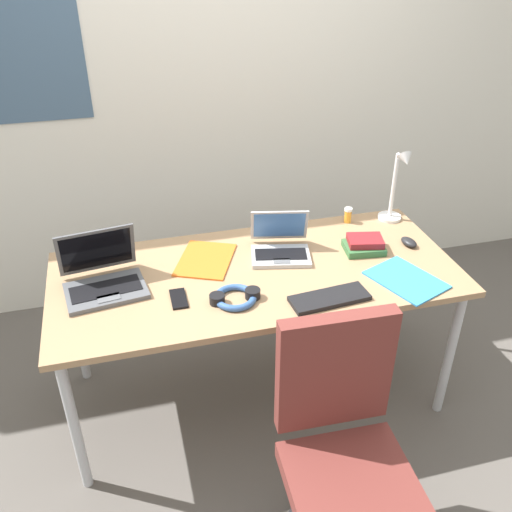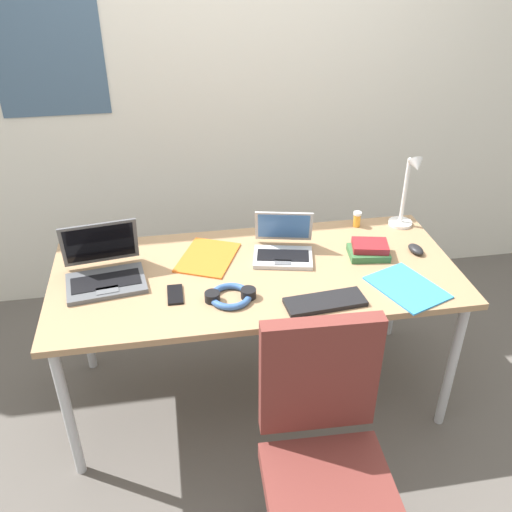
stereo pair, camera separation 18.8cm
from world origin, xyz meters
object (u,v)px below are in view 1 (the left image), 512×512
object	(u,v)px
desk_lamp	(397,186)
paper_folder_far_corner	(406,280)
laptop_front_left	(280,246)
computer_mouse	(409,242)
headphones	(235,297)
laptop_back_left	(103,278)
book_stack	(364,245)
office_chair	(344,472)
pill_bottle	(348,215)
paper_folder_back_left	(205,260)
cell_phone	(179,299)
external_keyboard	(329,298)

from	to	relation	value
desk_lamp	paper_folder_far_corner	bearing A→B (deg)	-110.12
laptop_front_left	computer_mouse	distance (m)	0.62
desk_lamp	headphones	xyz separation A→B (m)	(-0.94, -0.46, -0.18)
laptop_back_left	computer_mouse	bearing A→B (deg)	-0.45
desk_lamp	book_stack	world-z (taller)	desk_lamp
laptop_front_left	office_chair	bearing A→B (deg)	-92.56
laptop_front_left	laptop_back_left	size ratio (longest dim) A/B	0.86
book_stack	desk_lamp	bearing A→B (deg)	41.43
desk_lamp	laptop_front_left	size ratio (longest dim) A/B	1.27
office_chair	laptop_front_left	bearing A→B (deg)	87.44
laptop_front_left	book_stack	distance (m)	0.40
laptop_front_left	pill_bottle	size ratio (longest dim) A/B	4.00
pill_bottle	paper_folder_back_left	distance (m)	0.80
laptop_back_left	desk_lamp	bearing A→B (deg)	8.96
headphones	office_chair	bearing A→B (deg)	-69.62
book_stack	paper_folder_back_left	xyz separation A→B (m)	(-0.74, 0.10, -0.03)
laptop_back_left	office_chair	world-z (taller)	laptop_back_left
computer_mouse	book_stack	size ratio (longest dim) A/B	0.49
cell_phone	book_stack	size ratio (longest dim) A/B	0.69
pill_bottle	paper_folder_back_left	bearing A→B (deg)	-166.77
computer_mouse	headphones	distance (m)	0.93
cell_phone	paper_folder_back_left	distance (m)	0.32
external_keyboard	paper_folder_far_corner	xyz separation A→B (m)	(0.37, 0.05, -0.01)
laptop_back_left	office_chair	distance (m)	1.23
paper_folder_back_left	external_keyboard	bearing A→B (deg)	-44.73
paper_folder_back_left	cell_phone	bearing A→B (deg)	-120.79
pill_bottle	external_keyboard	bearing A→B (deg)	-118.58
desk_lamp	headphones	bearing A→B (deg)	-153.66
desk_lamp	laptop_front_left	world-z (taller)	desk_lamp
external_keyboard	headphones	size ratio (longest dim) A/B	1.54
book_stack	paper_folder_back_left	size ratio (longest dim) A/B	0.63
paper_folder_far_corner	office_chair	distance (m)	0.86
headphones	laptop_back_left	bearing A→B (deg)	155.60
laptop_front_left	paper_folder_back_left	distance (m)	0.35
book_stack	paper_folder_back_left	distance (m)	0.75
computer_mouse	paper_folder_back_left	distance (m)	0.97
laptop_back_left	paper_folder_far_corner	xyz separation A→B (m)	(1.27, -0.28, -0.04)
laptop_back_left	paper_folder_far_corner	bearing A→B (deg)	-12.57
external_keyboard	pill_bottle	xyz separation A→B (m)	(0.34, 0.62, 0.03)
headphones	office_chair	xyz separation A→B (m)	(0.24, -0.65, -0.36)
desk_lamp	book_stack	distance (m)	0.39
cell_phone	pill_bottle	size ratio (longest dim) A/B	1.72
desk_lamp	pill_bottle	world-z (taller)	desk_lamp
paper_folder_back_left	office_chair	distance (m)	1.09
laptop_back_left	book_stack	size ratio (longest dim) A/B	1.86
headphones	office_chair	world-z (taller)	office_chair
paper_folder_far_corner	external_keyboard	bearing A→B (deg)	-172.31
cell_phone	paper_folder_far_corner	distance (m)	0.98
external_keyboard	headphones	xyz separation A→B (m)	(-0.38, 0.10, 0.01)
laptop_front_left	laptop_back_left	distance (m)	0.81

